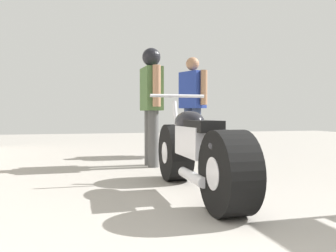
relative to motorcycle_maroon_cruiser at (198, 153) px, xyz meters
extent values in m
plane|color=gray|center=(-0.09, 1.21, -0.39)|extent=(19.02, 19.02, 0.00)
cylinder|color=black|center=(0.00, 0.74, -0.08)|extent=(0.25, 0.62, 0.62)
cylinder|color=silver|center=(0.00, 0.74, -0.08)|extent=(0.26, 0.24, 0.24)
cylinder|color=black|center=(0.00, -0.66, -0.08)|extent=(0.25, 0.62, 0.62)
cylinder|color=silver|center=(0.00, -0.66, -0.08)|extent=(0.26, 0.24, 0.24)
cube|color=silver|center=(0.00, 0.04, 0.10)|extent=(0.23, 0.62, 0.27)
ellipsoid|color=black|center=(0.00, 0.25, 0.27)|extent=(0.25, 0.50, 0.21)
cube|color=black|center=(0.00, -0.14, 0.24)|extent=(0.21, 0.47, 0.10)
ellipsoid|color=black|center=(0.00, -0.62, 0.12)|extent=(0.25, 0.43, 0.23)
cylinder|color=silver|center=(0.00, 0.70, 0.21)|extent=(0.05, 0.24, 0.56)
cylinder|color=silver|center=(0.00, 0.66, 0.54)|extent=(0.60, 0.04, 0.03)
cylinder|color=silver|center=(-0.13, -0.25, -0.17)|extent=(0.09, 0.53, 0.09)
cylinder|color=#2D3851|center=(0.96, 2.84, 0.04)|extent=(0.21, 0.21, 0.84)
cylinder|color=#2D3851|center=(0.88, 3.03, 0.04)|extent=(0.21, 0.21, 0.84)
cube|color=navy|center=(0.92, 2.93, 0.78)|extent=(0.42, 0.53, 0.64)
cylinder|color=#9E7051|center=(1.04, 2.67, 0.81)|extent=(0.15, 0.15, 0.59)
cylinder|color=#9E7051|center=(0.80, 3.20, 0.81)|extent=(0.15, 0.15, 0.59)
sphere|color=#9E7051|center=(0.92, 2.93, 1.24)|extent=(0.23, 0.23, 0.23)
cylinder|color=#4C4C4C|center=(-0.04, 1.76, 0.01)|extent=(0.16, 0.16, 0.79)
cylinder|color=#4C4C4C|center=(-0.05, 1.96, 0.01)|extent=(0.16, 0.16, 0.79)
cube|color=#476638|center=(-0.04, 1.86, 0.70)|extent=(0.26, 0.45, 0.60)
cylinder|color=#9E7051|center=(-0.03, 1.59, 0.73)|extent=(0.11, 0.11, 0.55)
cylinder|color=#9E7051|center=(-0.06, 2.13, 0.73)|extent=(0.11, 0.11, 0.55)
sphere|color=black|center=(-0.04, 1.86, 1.13)|extent=(0.22, 0.22, 0.22)
sphere|color=black|center=(-0.04, 1.86, 1.15)|extent=(0.26, 0.26, 0.26)
camera|label=1|loc=(-1.03, -2.97, 0.34)|focal=37.36mm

